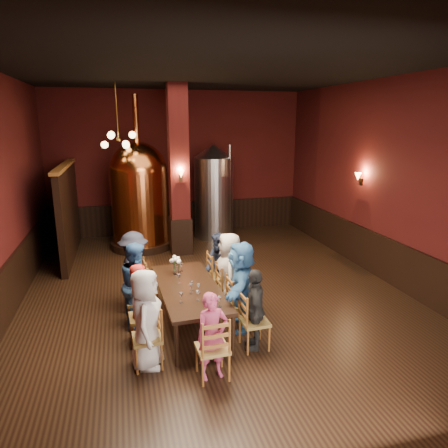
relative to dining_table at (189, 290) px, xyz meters
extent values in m
plane|color=black|center=(0.76, 1.34, -0.69)|extent=(10.00, 10.00, 0.00)
plane|color=black|center=(0.76, 1.34, 3.81)|extent=(10.00, 10.00, 0.00)
cube|color=#43110E|center=(0.76, 6.34, 1.56)|extent=(8.00, 0.02, 4.50)
cube|color=#43110E|center=(0.76, -3.66, 1.56)|extent=(8.00, 0.02, 4.50)
cube|color=#43110E|center=(4.76, 1.34, 1.56)|extent=(0.02, 10.00, 4.50)
cube|color=black|center=(4.72, 1.34, -0.19)|extent=(0.08, 9.90, 1.00)
cube|color=black|center=(0.76, 6.30, -0.19)|extent=(7.90, 0.08, 1.00)
cube|color=black|center=(-3.20, 1.34, -0.19)|extent=(0.08, 9.90, 1.00)
cube|color=#43110E|center=(0.46, 4.14, 1.56)|extent=(0.58, 0.58, 4.50)
cube|color=black|center=(-2.44, 4.54, 0.51)|extent=(0.22, 3.50, 2.40)
cube|color=black|center=(0.00, 0.00, 0.03)|extent=(1.11, 2.44, 0.06)
cylinder|color=black|center=(-0.39, -1.16, -0.34)|extent=(0.07, 0.07, 0.69)
cylinder|color=black|center=(0.49, -1.12, -0.34)|extent=(0.07, 0.07, 0.69)
cylinder|color=black|center=(-0.49, 1.12, -0.34)|extent=(0.07, 0.07, 0.69)
cylinder|color=black|center=(0.39, 1.16, -0.34)|extent=(0.07, 0.07, 0.69)
imported|color=silver|center=(-0.80, -1.04, 0.07)|extent=(0.63, 0.83, 1.52)
imported|color=#B2231E|center=(-0.83, -0.37, 0.00)|extent=(0.40, 0.54, 1.37)
imported|color=#29538B|center=(-0.86, 0.29, 0.08)|extent=(0.42, 0.77, 1.53)
imported|color=black|center=(-0.89, 0.96, 0.08)|extent=(0.67, 1.05, 1.54)
imported|color=black|center=(0.89, -0.96, -0.02)|extent=(0.54, 0.85, 1.34)
imported|color=teal|center=(0.86, -0.29, 0.11)|extent=(0.91, 1.55, 1.59)
imported|color=#B5AAA0|center=(0.83, 0.37, 0.09)|extent=(0.61, 0.83, 1.56)
imported|color=#1B2237|center=(0.80, 1.04, 0.00)|extent=(0.57, 0.74, 1.37)
imported|color=#AE3A61|center=(0.07, -1.55, -0.05)|extent=(0.51, 0.38, 1.28)
cylinder|color=black|center=(-0.55, 4.94, -0.59)|extent=(1.80, 1.80, 0.20)
cylinder|color=#BA5E2B|center=(-0.55, 4.94, 0.52)|extent=(2.08, 2.08, 2.00)
sphere|color=#BA5E2B|center=(-0.55, 4.94, 1.52)|extent=(1.60, 1.60, 1.60)
cylinder|color=#BA5E2B|center=(-0.55, 4.94, 2.92)|extent=(0.16, 0.16, 1.30)
cylinder|color=#B2B2B7|center=(1.72, 5.46, 0.56)|extent=(1.56, 1.56, 2.49)
cone|color=#B2B2B7|center=(1.72, 5.46, 2.00)|extent=(1.20, 1.20, 0.40)
cylinder|color=#B2B2B7|center=(2.12, 5.06, 0.81)|extent=(0.08, 0.08, 2.79)
cylinder|color=white|center=(-0.13, 0.65, 0.16)|extent=(0.11, 0.11, 0.19)
camera|label=1|loc=(-1.02, -6.44, 2.87)|focal=32.00mm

